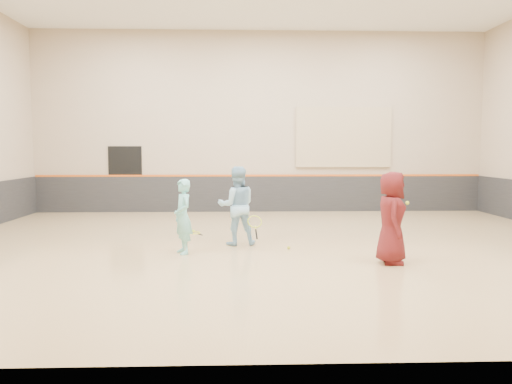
{
  "coord_description": "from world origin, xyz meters",
  "views": [
    {
      "loc": [
        -0.7,
        -10.74,
        2.13
      ],
      "look_at": [
        -0.33,
        0.4,
        1.15
      ],
      "focal_mm": 35.0,
      "sensor_mm": 36.0,
      "label": 1
    }
  ],
  "objects_px": {
    "girl": "(183,216)",
    "young_man": "(392,218)",
    "instructor": "(237,206)",
    "spare_racket": "(195,232)"
  },
  "relations": [
    {
      "from": "instructor",
      "to": "young_man",
      "type": "distance_m",
      "value": 3.43
    },
    {
      "from": "girl",
      "to": "instructor",
      "type": "distance_m",
      "value": 1.41
    },
    {
      "from": "spare_racket",
      "to": "girl",
      "type": "bearing_deg",
      "value": -90.37
    },
    {
      "from": "girl",
      "to": "young_man",
      "type": "height_order",
      "value": "young_man"
    },
    {
      "from": "girl",
      "to": "young_man",
      "type": "relative_size",
      "value": 0.89
    },
    {
      "from": "girl",
      "to": "spare_racket",
      "type": "relative_size",
      "value": 2.4
    },
    {
      "from": "girl",
      "to": "young_man",
      "type": "distance_m",
      "value": 4.07
    },
    {
      "from": "instructor",
      "to": "spare_racket",
      "type": "bearing_deg",
      "value": -61.45
    },
    {
      "from": "young_man",
      "to": "girl",
      "type": "bearing_deg",
      "value": 86.45
    },
    {
      "from": "spare_racket",
      "to": "instructor",
      "type": "bearing_deg",
      "value": -54.83
    }
  ]
}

